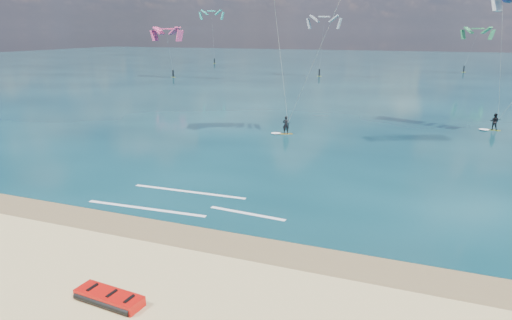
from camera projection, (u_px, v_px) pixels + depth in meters
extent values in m
plane|color=tan|center=(326.00, 108.00, 54.66)|extent=(320.00, 320.00, 0.00)
cube|color=brown|center=(152.00, 229.00, 21.48)|extent=(320.00, 2.40, 0.01)
cube|color=#092731|center=(384.00, 68.00, 112.05)|extent=(320.00, 200.00, 0.04)
cube|color=gold|center=(286.00, 134.00, 41.00)|extent=(1.26, 0.85, 0.05)
imported|color=black|center=(286.00, 125.00, 40.77)|extent=(0.64, 0.48, 1.60)
cylinder|color=black|center=(288.00, 123.00, 40.38)|extent=(0.46, 0.24, 0.04)
cube|color=#B3D31F|center=(493.00, 130.00, 42.55)|extent=(1.27, 0.62, 0.05)
imported|color=black|center=(494.00, 122.00, 42.33)|extent=(0.88, 0.76, 1.55)
cylinder|color=black|center=(498.00, 119.00, 41.92)|extent=(0.49, 0.14, 0.04)
cube|color=white|center=(145.00, 208.00, 23.88)|extent=(6.91, 0.61, 0.01)
cube|color=white|center=(247.00, 213.00, 23.23)|extent=(4.20, 0.54, 0.01)
cube|color=white|center=(189.00, 192.00, 26.36)|extent=(7.01, 0.49, 0.01)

